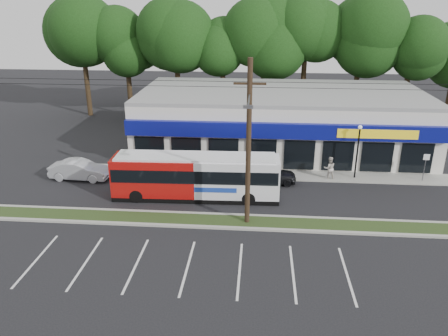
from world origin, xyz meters
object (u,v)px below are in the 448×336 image
object	(u,v)px
lamp_post	(358,146)
car_silver	(80,170)
utility_pole	(246,140)
pedestrian_b	(329,168)
sign_post	(426,163)
pedestrian_a	(252,168)
metrobus	(196,175)
car_dark	(268,174)

from	to	relation	value
lamp_post	car_silver	distance (m)	21.12
utility_pole	pedestrian_b	size ratio (longest dim) A/B	27.41
sign_post	car_silver	world-z (taller)	sign_post
utility_pole	pedestrian_a	world-z (taller)	utility_pole
sign_post	pedestrian_a	xyz separation A→B (m)	(-12.90, -0.50, -0.67)
lamp_post	pedestrian_a	distance (m)	8.13
metrobus	car_dark	xyz separation A→B (m)	(4.96, 2.85, -0.90)
utility_pole	car_dark	xyz separation A→B (m)	(1.49, 6.42, -4.70)
utility_pole	sign_post	size ratio (longest dim) A/B	22.47
car_dark	pedestrian_b	world-z (taller)	pedestrian_b
car_dark	pedestrian_a	distance (m)	1.43
lamp_post	pedestrian_b	world-z (taller)	lamp_post
metrobus	pedestrian_b	xyz separation A→B (m)	(9.63, 4.00, -0.71)
utility_pole	lamp_post	size ratio (longest dim) A/B	11.76
utility_pole	pedestrian_a	size ratio (longest dim) A/B	28.12
sign_post	pedestrian_a	distance (m)	12.93
utility_pole	metrobus	world-z (taller)	utility_pole
car_silver	pedestrian_a	bearing A→B (deg)	-82.77
pedestrian_a	pedestrian_b	bearing A→B (deg)	-176.95
lamp_post	metrobus	distance (m)	12.45
utility_pole	lamp_post	xyz separation A→B (m)	(8.17, 7.87, -2.74)
lamp_post	metrobus	world-z (taller)	lamp_post
car_dark	pedestrian_b	distance (m)	4.82
metrobus	pedestrian_a	world-z (taller)	metrobus
lamp_post	car_silver	bearing A→B (deg)	-175.09
metrobus	car_dark	world-z (taller)	metrobus
sign_post	car_silver	size ratio (longest dim) A/B	0.49
lamp_post	pedestrian_b	size ratio (longest dim) A/B	2.33
lamp_post	sign_post	bearing A→B (deg)	-2.58
lamp_post	metrobus	xyz separation A→B (m)	(-11.63, -4.30, -1.05)
utility_pole	pedestrian_a	distance (m)	8.46
car_dark	pedestrian_b	size ratio (longest dim) A/B	2.31
car_silver	pedestrian_b	world-z (taller)	pedestrian_b
lamp_post	sign_post	size ratio (longest dim) A/B	1.91
utility_pole	car_dark	distance (m)	8.09
sign_post	car_dark	xyz separation A→B (m)	(-11.68, -1.23, -0.84)
lamp_post	pedestrian_a	bearing A→B (deg)	-174.75
metrobus	pedestrian_a	size ratio (longest dim) A/B	6.44
lamp_post	car_dark	world-z (taller)	lamp_post
lamp_post	car_silver	size ratio (longest dim) A/B	0.94
pedestrian_b	pedestrian_a	bearing A→B (deg)	-4.58
car_dark	utility_pole	bearing A→B (deg)	160.37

